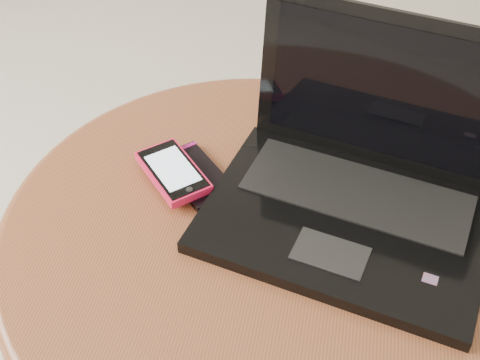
# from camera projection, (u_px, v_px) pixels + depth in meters

# --- Properties ---
(table) EXTENTS (0.69, 0.69, 0.55)m
(table) POSITION_uv_depth(u_px,v_px,m) (253.00, 278.00, 0.94)
(table) COLOR #4C270D
(table) RESTS_ON ground
(laptop) EXTENTS (0.41, 0.35, 0.24)m
(laptop) POSITION_uv_depth(u_px,v_px,m) (357.00, 184.00, 0.85)
(laptop) COLOR black
(laptop) RESTS_ON table
(phone_black) EXTENTS (0.13, 0.13, 0.01)m
(phone_black) POSITION_uv_depth(u_px,v_px,m) (196.00, 176.00, 0.92)
(phone_black) COLOR black
(phone_black) RESTS_ON table
(phone_pink) EXTENTS (0.13, 0.13, 0.01)m
(phone_pink) POSITION_uv_depth(u_px,v_px,m) (173.00, 172.00, 0.91)
(phone_pink) COLOR #F5194C
(phone_pink) RESTS_ON phone_black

